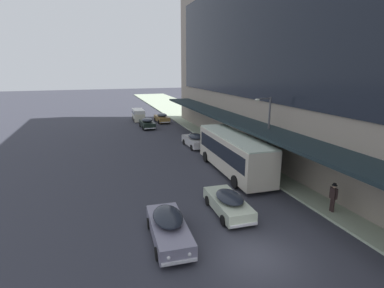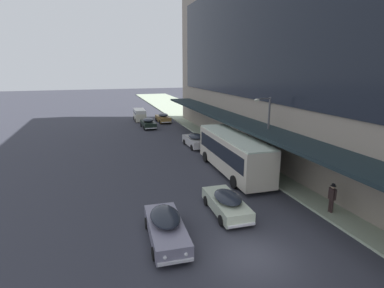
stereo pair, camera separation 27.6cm
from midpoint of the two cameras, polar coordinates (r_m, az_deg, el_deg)
name	(u,v)px [view 2 (the right image)]	position (r m, az deg, el deg)	size (l,w,h in m)	color
ground	(252,257)	(15.70, 11.85, -20.37)	(240.00, 240.00, 0.00)	#31333C
transit_bus_kerbside_front	(233,152)	(25.78, 8.14, -1.43)	(3.06, 10.54, 3.31)	beige
sedan_second_mid	(166,227)	(16.33, -4.48, -15.40)	(2.07, 5.05, 1.56)	gray
sedan_lead_near	(148,123)	(45.45, -8.17, 3.99)	(1.92, 4.69, 1.54)	black
sedan_far_back	(226,203)	(19.06, 7.00, -11.04)	(1.98, 4.70, 1.43)	beige
sedan_second_near	(195,140)	(34.20, 0.89, 0.73)	(2.04, 4.55, 1.57)	#BDBABB
sedan_trailing_mid	(163,118)	(49.90, -5.38, 5.00)	(1.98, 4.50, 1.53)	olive
vw_van	(140,114)	(51.92, -9.80, 5.59)	(2.00, 4.60, 1.96)	beige
pedestrian_at_kerb	(332,197)	(20.58, 25.47, -9.03)	(0.33, 0.62, 1.86)	#2E2020
street_lamp	(266,129)	(25.48, 14.26, 2.71)	(1.50, 0.28, 6.39)	#4C4C51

